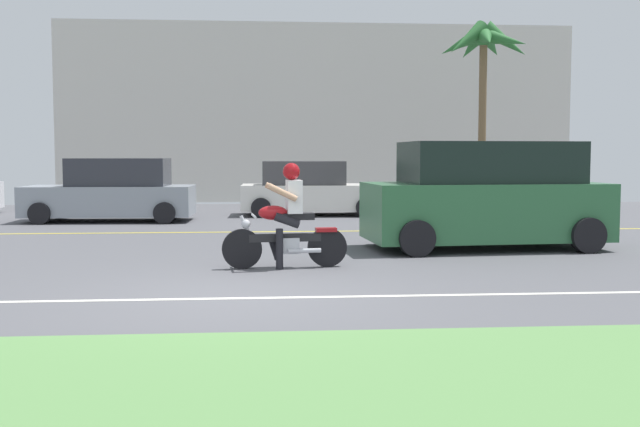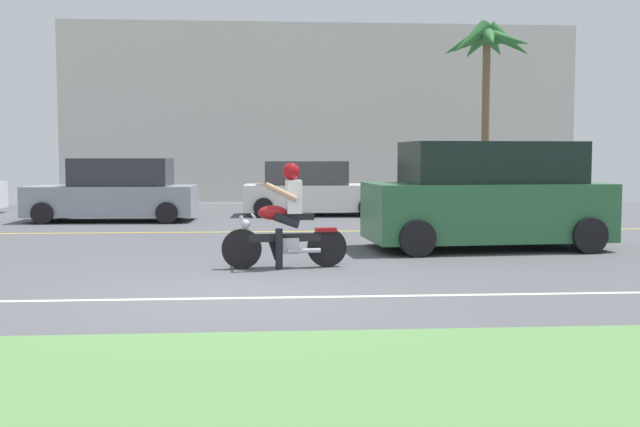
{
  "view_description": "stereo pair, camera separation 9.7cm",
  "coord_description": "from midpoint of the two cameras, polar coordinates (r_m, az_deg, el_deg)",
  "views": [
    {
      "loc": [
        0.28,
        -9.37,
        1.75
      ],
      "look_at": [
        1.3,
        3.03,
        0.79
      ],
      "focal_mm": 42.58,
      "sensor_mm": 36.0,
      "label": 1
    },
    {
      "loc": [
        0.37,
        -9.38,
        1.75
      ],
      "look_at": [
        1.3,
        3.03,
        0.79
      ],
      "focal_mm": 42.58,
      "sensor_mm": 36.0,
      "label": 2
    }
  ],
  "objects": [
    {
      "name": "lane_line_far",
      "position": [
        17.36,
        -5.76,
        -1.38
      ],
      "size": [
        50.4,
        0.12,
        0.01
      ],
      "primitive_type": "cube",
      "color": "yellow",
      "rests_on": "ground"
    },
    {
      "name": "ground",
      "position": [
        12.5,
        -6.16,
        -3.75
      ],
      "size": [
        56.0,
        30.0,
        0.04
      ],
      "primitive_type": "cube",
      "color": "#545459"
    },
    {
      "name": "suv_nearby",
      "position": [
        14.5,
        12.22,
        1.21
      ],
      "size": [
        4.66,
        2.36,
        1.99
      ],
      "color": "#2D663D",
      "rests_on": "ground"
    },
    {
      "name": "lane_line_near",
      "position": [
        9.37,
        -6.65,
        -6.34
      ],
      "size": [
        50.4,
        0.12,
        0.01
      ],
      "primitive_type": "cube",
      "color": "silver",
      "rests_on": "ground"
    },
    {
      "name": "parked_car_2",
      "position": [
        22.11,
        -0.92,
        1.78
      ],
      "size": [
        4.13,
        2.09,
        1.57
      ],
      "color": "white",
      "rests_on": "ground"
    },
    {
      "name": "grass_median",
      "position": [
        5.56,
        -8.05,
        -13.65
      ],
      "size": [
        56.0,
        3.8,
        0.06
      ],
      "primitive_type": "cube",
      "color": "#5B8C4C",
      "rests_on": "ground"
    },
    {
      "name": "palm_tree_0",
      "position": [
        25.38,
        12.1,
        12.03
      ],
      "size": [
        2.97,
        3.05,
        6.03
      ],
      "color": "brown",
      "rests_on": "ground"
    },
    {
      "name": "parked_car_1",
      "position": [
        20.78,
        -15.44,
        1.56
      ],
      "size": [
        4.4,
        2.04,
        1.67
      ],
      "color": "#8C939E",
      "rests_on": "ground"
    },
    {
      "name": "motorcyclist",
      "position": [
        11.75,
        -2.8,
        -0.77
      ],
      "size": [
        1.95,
        0.64,
        1.63
      ],
      "color": "black",
      "rests_on": "ground"
    },
    {
      "name": "building_far",
      "position": [
        30.5,
        -0.48,
        7.38
      ],
      "size": [
        19.32,
        4.0,
        6.65
      ],
      "primitive_type": "cube",
      "color": "beige",
      "rests_on": "ground"
    }
  ]
}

